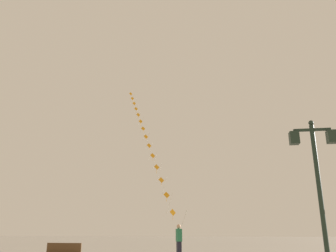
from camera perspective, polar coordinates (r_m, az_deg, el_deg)
twin_lantern_lamp_post at (r=11.59m, az=23.24°, el=-6.01°), size 1.41×0.28×4.74m
kite_train at (r=32.04m, az=-3.61°, el=-1.88°), size 9.07×21.08×18.51m
kite_flyer at (r=18.13m, az=1.81°, el=-18.39°), size 0.36×0.62×1.71m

